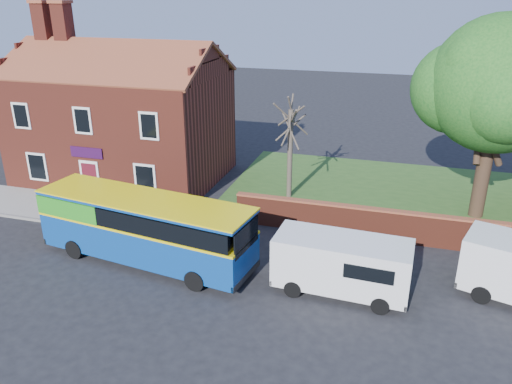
% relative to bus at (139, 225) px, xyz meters
% --- Properties ---
extents(ground, '(120.00, 120.00, 0.00)m').
position_rel_bus_xyz_m(ground, '(0.84, -2.02, -1.70)').
color(ground, black).
rests_on(ground, ground).
extents(pavement, '(18.00, 3.50, 0.12)m').
position_rel_bus_xyz_m(pavement, '(-6.16, 3.73, -1.64)').
color(pavement, gray).
rests_on(pavement, ground).
extents(kerb, '(18.00, 0.15, 0.14)m').
position_rel_bus_xyz_m(kerb, '(-6.16, 1.98, -1.63)').
color(kerb, slate).
rests_on(kerb, ground).
extents(grass_strip, '(26.00, 12.00, 0.04)m').
position_rel_bus_xyz_m(grass_strip, '(13.84, 10.98, -1.68)').
color(grass_strip, '#426B28').
rests_on(grass_strip, ground).
extents(shop_building, '(12.30, 8.13, 10.50)m').
position_rel_bus_xyz_m(shop_building, '(-6.18, 9.47, 1.71)').
color(shop_building, maroon).
rests_on(shop_building, ground).
extents(boundary_wall, '(22.00, 0.38, 1.60)m').
position_rel_bus_xyz_m(boundary_wall, '(13.84, 4.98, -0.89)').
color(boundary_wall, maroon).
rests_on(boundary_wall, ground).
extents(bus, '(10.06, 3.84, 2.99)m').
position_rel_bus_xyz_m(bus, '(0.00, 0.00, 0.00)').
color(bus, navy).
rests_on(bus, ground).
extents(van_near, '(5.34, 2.39, 2.30)m').
position_rel_bus_xyz_m(van_near, '(8.83, -0.07, -0.41)').
color(van_near, silver).
rests_on(van_near, ground).
extents(large_tree, '(8.45, 6.69, 10.31)m').
position_rel_bus_xyz_m(large_tree, '(14.86, 9.40, 5.05)').
color(large_tree, black).
rests_on(large_tree, ground).
extents(bare_tree, '(2.11, 2.52, 5.64)m').
position_rel_bus_xyz_m(bare_tree, '(4.64, 8.95, 1.19)').
color(bare_tree, '#4C4238').
rests_on(bare_tree, ground).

